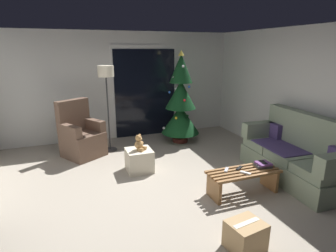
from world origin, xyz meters
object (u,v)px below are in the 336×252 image
object	(u,v)px
floor_lamp	(106,80)
cell_phone	(263,162)
book_stack	(263,165)
remote_white	(246,173)
teddy_bear_honey	(139,143)
remote_black	(239,168)
remote_silver	(226,170)
christmas_tree	(181,103)
cardboard_box_taped_mid_floor	(245,235)
couch	(296,156)
ottoman	(139,160)
armchair	(81,137)
coffee_table	(243,178)

from	to	relation	value
floor_lamp	cell_phone	bearing A→B (deg)	-52.27
book_stack	floor_lamp	bearing A→B (deg)	127.66
remote_white	teddy_bear_honey	xyz separation A→B (m)	(-1.21, 1.40, 0.13)
remote_black	cell_phone	xyz separation A→B (m)	(0.39, -0.05, 0.06)
remote_silver	remote_black	bearing A→B (deg)	37.25
christmas_tree	cardboard_box_taped_mid_floor	distance (m)	3.71
remote_white	christmas_tree	distance (m)	2.70
couch	cell_phone	xyz separation A→B (m)	(-0.76, -0.11, 0.04)
remote_silver	ottoman	bearing A→B (deg)	170.58
ottoman	couch	bearing A→B (deg)	-26.33
couch	floor_lamp	size ratio (longest dim) A/B	1.11
christmas_tree	floor_lamp	world-z (taller)	christmas_tree
remote_silver	teddy_bear_honey	world-z (taller)	teddy_bear_honey
remote_black	armchair	xyz separation A→B (m)	(-2.14, 2.36, 0.02)
teddy_bear_honey	cardboard_box_taped_mid_floor	bearing A→B (deg)	-76.12
ottoman	floor_lamp	bearing A→B (deg)	105.08
ottoman	christmas_tree	bearing A→B (deg)	43.42
couch	teddy_bear_honey	bearing A→B (deg)	153.75
floor_lamp	teddy_bear_honey	bearing A→B (deg)	-74.69
book_stack	armchair	size ratio (longest dim) A/B	0.23
remote_silver	teddy_bear_honey	bearing A→B (deg)	170.56
couch	christmas_tree	distance (m)	2.68
remote_silver	remote_white	xyz separation A→B (m)	(0.20, -0.19, 0.00)
cell_phone	christmas_tree	world-z (taller)	christmas_tree
cell_phone	cardboard_box_taped_mid_floor	world-z (taller)	cell_phone
ottoman	book_stack	bearing A→B (deg)	-38.75
couch	remote_black	bearing A→B (deg)	-176.87
armchair	remote_silver	bearing A→B (deg)	-50.62
teddy_bear_honey	coffee_table	bearing A→B (deg)	-46.43
remote_silver	cell_phone	bearing A→B (deg)	34.62
remote_silver	remote_black	xyz separation A→B (m)	(0.21, -0.01, 0.00)
armchair	floor_lamp	xyz separation A→B (m)	(0.58, 0.10, 1.10)
coffee_table	teddy_bear_honey	distance (m)	1.83
couch	ottoman	distance (m)	2.66
armchair	cardboard_box_taped_mid_floor	distance (m)	3.77
floor_lamp	coffee_table	bearing A→B (deg)	-58.08
ottoman	teddy_bear_honey	bearing A→B (deg)	-46.43
remote_silver	christmas_tree	distance (m)	2.53
christmas_tree	remote_white	bearing A→B (deg)	-91.84
ottoman	cell_phone	bearing A→B (deg)	-38.61
book_stack	christmas_tree	distance (m)	2.60
christmas_tree	floor_lamp	bearing A→B (deg)	-179.69
cardboard_box_taped_mid_floor	armchair	bearing A→B (deg)	113.34
remote_white	armchair	size ratio (longest dim) A/B	0.14
couch	teddy_bear_honey	world-z (taller)	couch
book_stack	cardboard_box_taped_mid_floor	world-z (taller)	book_stack
cardboard_box_taped_mid_floor	teddy_bear_honey	bearing A→B (deg)	103.88
coffee_table	ottoman	world-z (taller)	ottoman
christmas_tree	teddy_bear_honey	world-z (taller)	christmas_tree
couch	christmas_tree	bearing A→B (deg)	113.99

